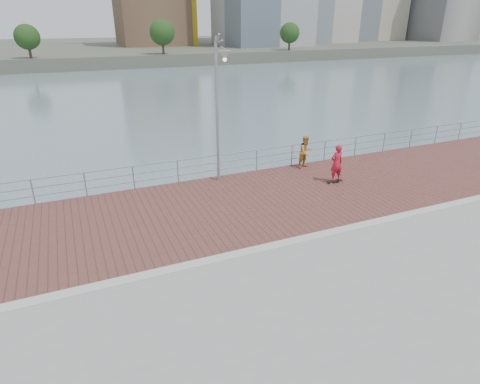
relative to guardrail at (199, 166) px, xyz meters
name	(u,v)px	position (x,y,z in m)	size (l,w,h in m)	color
water	(262,297)	(0.00, -7.00, -2.69)	(400.00, 400.00, 0.00)	slate
seawall	(355,384)	(0.00, -12.00, -1.69)	(40.00, 24.00, 2.00)	gray
brick_lane	(225,207)	(0.00, -3.40, -0.68)	(40.00, 6.80, 0.02)	brown
curb	(264,248)	(0.00, -7.00, -0.66)	(40.00, 0.40, 0.06)	#B7B5AD
far_shore	(77,49)	(0.00, 115.50, -1.44)	(320.00, 95.00, 2.50)	#4C5142
guardrail	(199,166)	(0.00, 0.00, 0.00)	(39.06, 0.06, 1.13)	#8C9EA8
street_lamp	(220,87)	(0.82, -0.96, 3.78)	(0.46, 1.33, 6.29)	gray
skateboard	(335,181)	(5.75, -3.00, -0.60)	(0.79, 0.21, 0.09)	black
skateboarder	(337,163)	(5.75, -3.00, 0.29)	(0.64, 0.42, 1.76)	#B4182E
bystander	(306,152)	(5.57, -0.62, 0.17)	(0.82, 0.64, 1.69)	#C28739
shoreline_trees	(26,35)	(-10.12, 70.00, 3.84)	(109.65, 5.18, 6.90)	#473323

